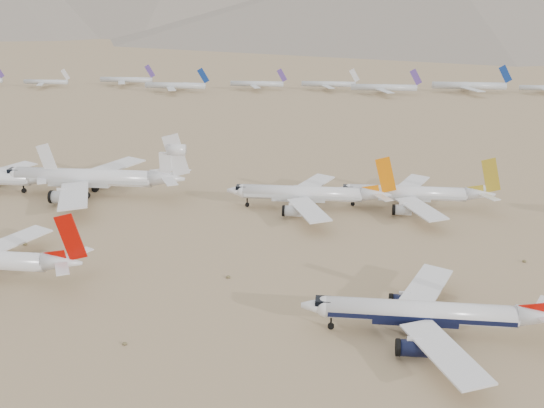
# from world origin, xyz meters

# --- Properties ---
(ground) EXTENTS (7000.00, 7000.00, 0.00)m
(ground) POSITION_xyz_m (0.00, 0.00, 0.00)
(ground) COLOR #82664B
(ground) RESTS_ON ground
(main_airliner) EXTENTS (46.52, 45.44, 16.42)m
(main_airliner) POSITION_xyz_m (11.42, -5.09, 4.51)
(main_airliner) COLOR white
(main_airliner) RESTS_ON ground
(row2_gold_tail) EXTENTS (45.57, 44.57, 16.23)m
(row2_gold_tail) POSITION_xyz_m (15.92, 67.53, 4.54)
(row2_gold_tail) COLOR white
(row2_gold_tail) RESTS_ON ground
(row2_orange_tail) EXTENTS (47.00, 45.97, 16.76)m
(row2_orange_tail) POSITION_xyz_m (-15.10, 63.11, 4.70)
(row2_orange_tail) COLOR white
(row2_orange_tail) RESTS_ON ground
(row2_white_trijet) EXTENTS (58.86, 57.52, 20.86)m
(row2_white_trijet) POSITION_xyz_m (-83.05, 68.27, 6.04)
(row2_white_trijet) COLOR white
(row2_white_trijet) RESTS_ON ground
(distant_storage_row) EXTENTS (528.84, 63.72, 16.06)m
(distant_storage_row) POSITION_xyz_m (7.96, 298.75, 4.45)
(distant_storage_row) COLOR silver
(distant_storage_row) RESTS_ON ground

